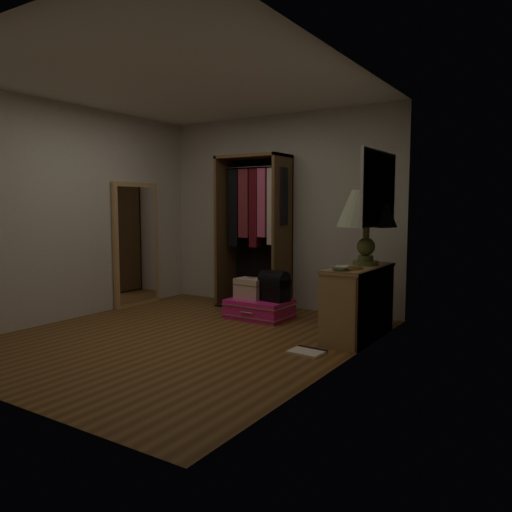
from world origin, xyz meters
name	(u,v)px	position (x,y,z in m)	size (l,w,h in m)	color
ground	(183,338)	(0.00, 0.00, 0.00)	(4.00, 4.00, 0.00)	brown
room_walls	(190,194)	(0.08, 0.04, 1.50)	(3.52, 4.02, 2.60)	#BDB7A8
console_bookshelf	(359,300)	(1.54, 1.03, 0.39)	(0.42, 1.12, 0.75)	#A0794D
open_wardrobe	(256,219)	(-0.22, 1.77, 1.21)	(0.98, 0.50, 2.05)	brown
floor_mirror	(136,244)	(-1.70, 1.00, 0.85)	(0.06, 0.80, 1.70)	tan
pink_suitcase	(259,309)	(0.18, 1.21, 0.12)	(0.77, 0.57, 0.23)	#DC1A79
train_case	(250,288)	(0.05, 1.22, 0.36)	(0.39, 0.28, 0.27)	#B8A68C
black_bag	(274,285)	(0.38, 1.24, 0.43)	(0.37, 0.27, 0.37)	black
table_lamp	(367,210)	(1.54, 1.19, 1.33)	(0.68, 0.68, 0.79)	#49562A
brass_tray	(351,268)	(1.54, 0.78, 0.76)	(0.29, 0.29, 0.01)	olive
ceramic_bowl	(340,268)	(1.49, 0.61, 0.77)	(0.18, 0.18, 0.04)	#9BBA9E
white_jug	(244,302)	(-0.31, 1.60, 0.09)	(0.16, 0.16, 0.21)	silver
floor_book	(308,352)	(1.35, 0.21, 0.01)	(0.33, 0.27, 0.03)	beige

